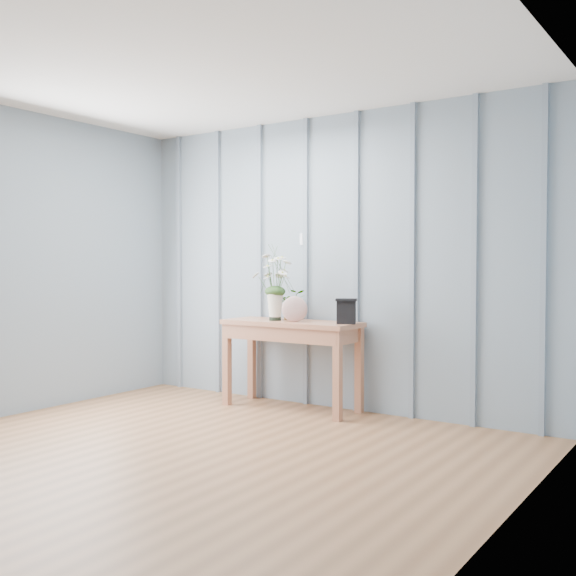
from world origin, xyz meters
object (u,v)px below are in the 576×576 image
Objects in this scene: carved_box at (346,311)px; felt_disc_vessel at (295,309)px; sideboard at (291,334)px; daisy_vase at (275,273)px.

felt_disc_vessel is at bearing -167.97° from carved_box.
sideboard is at bearing 108.76° from felt_disc_vessel.
daisy_vase is at bearing 143.89° from felt_disc_vessel.
daisy_vase reaches higher than carved_box.
carved_box is at bearing 0.18° from sideboard.
carved_box is at bearing 4.91° from daisy_vase.
daisy_vase is 0.37m from felt_disc_vessel.
felt_disc_vessel is at bearing -44.46° from sideboard.
carved_box reaches higher than sideboard.
daisy_vase is at bearing -175.09° from carved_box.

